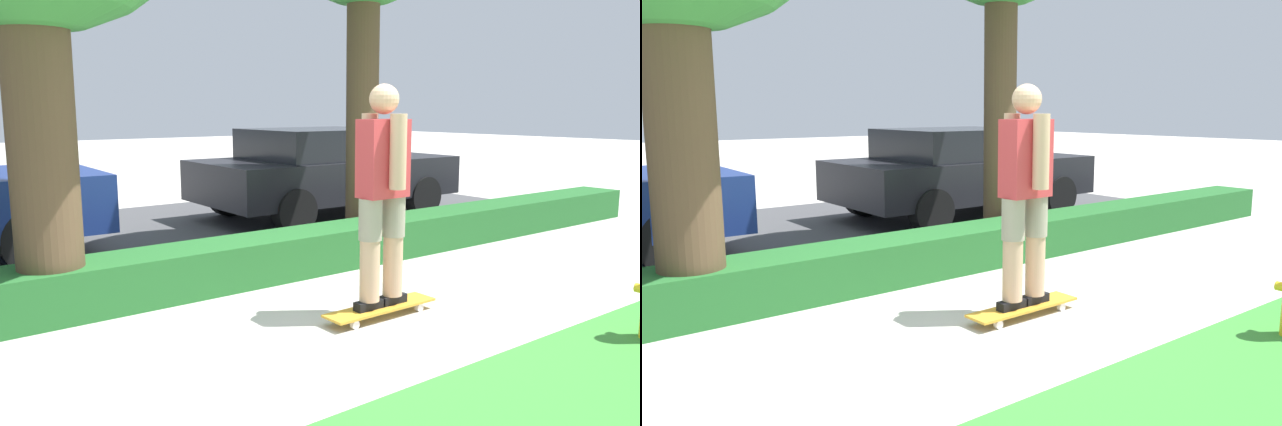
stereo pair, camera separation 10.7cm
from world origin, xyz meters
TOP-DOWN VIEW (x-y plane):
  - ground_plane at (0.00, 0.00)m, footprint 60.00×60.00m
  - street_asphalt at (0.00, 4.20)m, footprint 12.85×5.00m
  - hedge_row at (0.00, 1.60)m, footprint 12.85×0.60m
  - skateboard at (0.34, 0.06)m, footprint 1.02×0.24m
  - skater_person at (0.34, 0.06)m, footprint 0.51×0.45m
  - parked_car_middle at (2.89, 4.15)m, footprint 3.94×2.04m

SIDE VIEW (x-z plane):
  - ground_plane at x=0.00m, z-range 0.00..0.00m
  - street_asphalt at x=0.00m, z-range 0.00..0.01m
  - skateboard at x=0.34m, z-range 0.03..0.12m
  - hedge_row at x=0.00m, z-range 0.00..0.42m
  - parked_car_middle at x=2.89m, z-range 0.04..1.39m
  - skater_person at x=0.34m, z-range 0.15..1.90m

